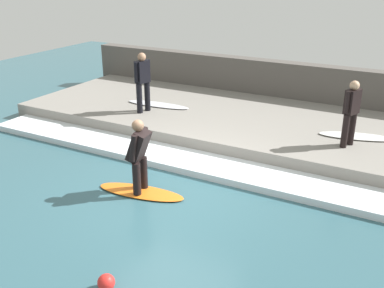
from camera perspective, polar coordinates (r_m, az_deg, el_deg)
The scene contains 11 objects.
ground_plane at distance 9.26m, azimuth -2.57°, elevation -5.79°, with size 28.00×28.00×0.00m, color #335B66.
concrete_ledge at distance 12.48m, azimuth 6.87°, elevation 2.62°, with size 4.40×12.86×0.42m, color gray.
back_wall at distance 14.54m, azimuth 10.63°, elevation 7.41°, with size 0.50×13.50×1.50m, color #544F49.
wave_foam_crest at distance 10.20m, azimuth 1.01°, elevation -2.55°, with size 1.09×12.21×0.15m, color silver.
surfboard_riding at distance 9.16m, azimuth -6.50°, elevation -6.05°, with size 0.82×1.90×0.06m.
surfer_riding at distance 8.79m, azimuth -6.74°, elevation -1.07°, with size 0.57×0.48×1.50m.
surfer_waiting_near at distance 10.62m, azimuth 19.57°, elevation 4.09°, with size 0.48×0.33×1.53m.
surfboard_waiting_near at distance 11.49m, azimuth 20.19°, elevation 0.94°, with size 0.92×1.84×0.06m.
surfer_waiting_far at distance 12.53m, azimuth -6.29°, elevation 8.19°, with size 0.55×0.32×1.66m.
surfboard_waiting_far at distance 13.29m, azimuth -4.34°, elevation 5.02°, with size 0.61×2.01×0.06m.
marker_buoy at distance 6.74m, azimuth -10.84°, elevation -16.89°, with size 0.25×0.25×0.25m, color red.
Camera 1 is at (-7.00, -4.27, 4.30)m, focal length 42.00 mm.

